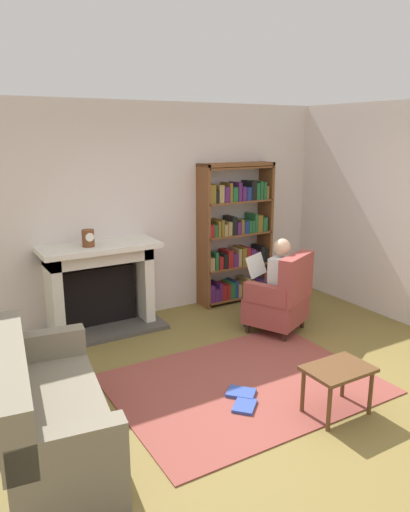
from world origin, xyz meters
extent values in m
plane|color=olive|center=(0.00, 0.00, 0.00)|extent=(14.00, 14.00, 0.00)
cube|color=silver|center=(0.00, 2.55, 1.35)|extent=(5.60, 0.10, 2.70)
cube|color=silver|center=(2.65, 1.25, 1.35)|extent=(0.10, 5.20, 2.70)
cube|color=brown|center=(0.00, 0.30, 0.01)|extent=(2.40, 1.80, 0.01)
cube|color=#4C4742|center=(-0.71, 2.18, 0.03)|extent=(1.42, 0.64, 0.05)
cube|color=black|center=(-0.71, 2.40, 0.40)|extent=(0.90, 0.20, 0.70)
cube|color=silver|center=(-1.26, 2.28, 0.50)|extent=(0.12, 0.44, 1.00)
cube|color=silver|center=(-0.16, 2.28, 0.50)|extent=(0.12, 0.44, 1.00)
cube|color=silver|center=(-0.71, 2.28, 0.92)|extent=(1.22, 0.44, 0.16)
cube|color=silver|center=(-0.71, 2.22, 1.03)|extent=(1.38, 0.56, 0.06)
cylinder|color=brown|center=(-0.85, 2.20, 1.16)|extent=(0.14, 0.14, 0.19)
cylinder|color=white|center=(-0.85, 2.14, 1.19)|extent=(0.10, 0.01, 0.10)
cube|color=brown|center=(0.75, 2.34, 0.97)|extent=(0.04, 0.32, 1.93)
cube|color=brown|center=(1.78, 2.34, 0.97)|extent=(0.04, 0.32, 1.93)
cube|color=brown|center=(1.26, 2.34, 1.91)|extent=(1.07, 0.32, 0.04)
cube|color=brown|center=(1.26, 2.34, 0.06)|extent=(1.03, 0.32, 0.02)
cube|color=#4C1E59|center=(0.81, 2.33, 0.19)|extent=(0.07, 0.26, 0.24)
cube|color=#4C1E59|center=(0.89, 2.33, 0.16)|extent=(0.07, 0.26, 0.18)
cube|color=#4C1E59|center=(0.95, 2.33, 0.20)|extent=(0.04, 0.26, 0.25)
cube|color=maroon|center=(1.01, 2.33, 0.17)|extent=(0.08, 0.26, 0.21)
cube|color=maroon|center=(1.08, 2.33, 0.18)|extent=(0.05, 0.26, 0.21)
cube|color=#1E592D|center=(1.15, 2.33, 0.18)|extent=(0.08, 0.26, 0.22)
cube|color=navy|center=(1.22, 2.33, 0.19)|extent=(0.04, 0.26, 0.24)
cube|color=#997F4C|center=(1.27, 2.33, 0.16)|extent=(0.06, 0.26, 0.18)
cube|color=brown|center=(1.35, 2.33, 0.17)|extent=(0.08, 0.26, 0.20)
cube|color=#997F4C|center=(1.42, 2.33, 0.20)|extent=(0.05, 0.26, 0.25)
cube|color=#997F4C|center=(1.47, 2.33, 0.15)|extent=(0.04, 0.26, 0.16)
cube|color=brown|center=(1.51, 2.33, 0.18)|extent=(0.04, 0.26, 0.21)
cube|color=brown|center=(1.57, 2.33, 0.16)|extent=(0.06, 0.26, 0.18)
cube|color=#4C1E59|center=(1.64, 2.33, 0.17)|extent=(0.07, 0.26, 0.19)
cube|color=navy|center=(1.70, 2.33, 0.17)|extent=(0.04, 0.26, 0.20)
cube|color=brown|center=(1.26, 2.34, 0.51)|extent=(1.03, 0.32, 0.02)
cube|color=#997F4C|center=(0.81, 2.33, 0.61)|extent=(0.07, 0.26, 0.17)
cube|color=#1E592D|center=(0.89, 2.33, 0.65)|extent=(0.05, 0.26, 0.24)
cube|color=maroon|center=(0.95, 2.33, 0.61)|extent=(0.07, 0.26, 0.17)
cube|color=black|center=(1.03, 2.33, 0.62)|extent=(0.06, 0.26, 0.20)
cube|color=maroon|center=(1.11, 2.33, 0.64)|extent=(0.08, 0.26, 0.24)
cube|color=#4C1E59|center=(1.20, 2.33, 0.61)|extent=(0.08, 0.26, 0.18)
cube|color=#997F4C|center=(1.26, 2.33, 0.64)|extent=(0.05, 0.26, 0.24)
cube|color=brown|center=(1.34, 2.33, 0.65)|extent=(0.07, 0.26, 0.25)
cube|color=maroon|center=(1.41, 2.33, 0.65)|extent=(0.06, 0.26, 0.25)
cube|color=#4C1E59|center=(1.49, 2.33, 0.63)|extent=(0.08, 0.26, 0.21)
cube|color=#4C1E59|center=(1.57, 2.33, 0.61)|extent=(0.08, 0.26, 0.16)
cube|color=black|center=(1.66, 2.33, 0.64)|extent=(0.07, 0.26, 0.23)
cube|color=black|center=(1.73, 2.33, 0.62)|extent=(0.06, 0.26, 0.19)
cube|color=brown|center=(1.26, 2.34, 0.97)|extent=(1.03, 0.32, 0.02)
cube|color=maroon|center=(0.81, 2.33, 1.06)|extent=(0.07, 0.26, 0.17)
cube|color=#1E592D|center=(0.87, 2.33, 1.06)|extent=(0.04, 0.26, 0.17)
cube|color=brown|center=(0.92, 2.33, 1.08)|extent=(0.04, 0.26, 0.21)
cube|color=brown|center=(0.98, 2.33, 1.09)|extent=(0.04, 0.26, 0.22)
cube|color=#997F4C|center=(1.03, 2.33, 1.06)|extent=(0.05, 0.26, 0.16)
cube|color=#997F4C|center=(1.09, 2.33, 1.07)|extent=(0.06, 0.26, 0.18)
cube|color=black|center=(1.16, 2.33, 1.10)|extent=(0.07, 0.26, 0.25)
cube|color=#4C1E59|center=(1.24, 2.33, 1.06)|extent=(0.06, 0.26, 0.17)
cube|color=brown|center=(1.30, 2.33, 1.07)|extent=(0.04, 0.26, 0.19)
cube|color=navy|center=(1.36, 2.33, 1.06)|extent=(0.07, 0.26, 0.17)
cube|color=#1E592D|center=(1.42, 2.33, 1.06)|extent=(0.04, 0.26, 0.17)
cube|color=#1E592D|center=(1.47, 2.33, 1.06)|extent=(0.04, 0.26, 0.17)
cube|color=#1E592D|center=(1.52, 2.33, 1.11)|extent=(0.04, 0.26, 0.26)
cube|color=brown|center=(1.59, 2.33, 1.10)|extent=(0.08, 0.26, 0.24)
cube|color=#1E592D|center=(1.68, 2.33, 1.08)|extent=(0.07, 0.26, 0.20)
cube|color=brown|center=(1.26, 2.34, 1.42)|extent=(1.03, 0.32, 0.02)
cube|color=brown|center=(0.82, 2.33, 1.55)|extent=(0.08, 0.26, 0.24)
cube|color=black|center=(0.88, 2.33, 1.51)|extent=(0.04, 0.26, 0.16)
cube|color=#997F4C|center=(0.95, 2.33, 1.55)|extent=(0.07, 0.26, 0.23)
cube|color=#4C1E59|center=(1.04, 2.33, 1.53)|extent=(0.07, 0.26, 0.20)
cube|color=brown|center=(1.10, 2.33, 1.56)|extent=(0.04, 0.26, 0.25)
cube|color=#1E592D|center=(1.17, 2.33, 1.53)|extent=(0.08, 0.26, 0.19)
cube|color=#4C1E59|center=(1.25, 2.33, 1.55)|extent=(0.05, 0.26, 0.25)
cube|color=#4C1E59|center=(1.31, 2.33, 1.52)|extent=(0.06, 0.26, 0.19)
cube|color=navy|center=(1.39, 2.33, 1.52)|extent=(0.07, 0.26, 0.18)
cube|color=black|center=(1.47, 2.33, 1.56)|extent=(0.08, 0.26, 0.25)
cube|color=#1E592D|center=(1.54, 2.33, 1.54)|extent=(0.05, 0.26, 0.23)
cube|color=#1E592D|center=(1.60, 2.33, 1.55)|extent=(0.04, 0.26, 0.25)
cube|color=#1E592D|center=(1.66, 2.33, 1.55)|extent=(0.05, 0.26, 0.23)
cube|color=brown|center=(1.71, 2.33, 1.52)|extent=(0.04, 0.26, 0.18)
cube|color=brown|center=(1.26, 2.34, 1.87)|extent=(1.03, 0.32, 0.02)
cylinder|color=#331E14|center=(1.21, 1.51, 0.06)|extent=(0.05, 0.05, 0.12)
cylinder|color=#331E14|center=(0.74, 1.29, 0.06)|extent=(0.05, 0.05, 0.12)
cylinder|color=#331E14|center=(1.41, 1.08, 0.06)|extent=(0.05, 0.05, 0.12)
cylinder|color=#331E14|center=(0.95, 0.86, 0.06)|extent=(0.05, 0.05, 0.12)
cube|color=#95403B|center=(1.08, 1.18, 0.27)|extent=(0.84, 0.82, 0.30)
cube|color=#95403B|center=(1.18, 0.97, 0.70)|extent=(0.65, 0.42, 0.55)
cube|color=#95403B|center=(1.32, 1.30, 0.53)|extent=(0.34, 0.54, 0.22)
cube|color=#95403B|center=(0.83, 1.07, 0.53)|extent=(0.34, 0.54, 0.22)
cube|color=silver|center=(1.10, 1.14, 0.67)|extent=(0.37, 0.32, 0.50)
sphere|color=#D8AD8C|center=(1.10, 1.14, 1.04)|extent=(0.20, 0.20, 0.20)
cube|color=#191E3F|center=(1.08, 1.35, 0.47)|extent=(0.28, 0.41, 0.12)
cube|color=#191E3F|center=(0.94, 1.28, 0.47)|extent=(0.28, 0.41, 0.12)
cylinder|color=#191E3F|center=(1.00, 1.52, 0.21)|extent=(0.10, 0.10, 0.42)
cylinder|color=#191E3F|center=(0.86, 1.45, 0.21)|extent=(0.10, 0.10, 0.42)
cube|color=white|center=(0.96, 1.43, 0.77)|extent=(0.37, 0.25, 0.25)
cube|color=#79705E|center=(-1.76, 0.23, 0.20)|extent=(0.92, 1.78, 0.40)
cube|color=#79705E|center=(-2.03, 0.27, 0.62)|extent=(0.42, 1.71, 0.45)
cube|color=#79705E|center=(-1.86, -0.53, 0.52)|extent=(0.71, 0.25, 0.24)
cube|color=#79705E|center=(-1.66, 1.00, 0.52)|extent=(0.71, 0.25, 0.24)
cube|color=brown|center=(0.39, -0.49, 0.41)|extent=(0.56, 0.39, 0.03)
cylinder|color=brown|center=(0.15, -0.65, 0.20)|extent=(0.04, 0.04, 0.40)
cylinder|color=brown|center=(0.63, -0.65, 0.20)|extent=(0.04, 0.04, 0.40)
cylinder|color=brown|center=(0.15, -0.34, 0.20)|extent=(0.04, 0.04, 0.40)
cylinder|color=brown|center=(0.63, -0.34, 0.20)|extent=(0.04, 0.04, 0.40)
cube|color=#334CA5|center=(-0.24, -0.04, 0.03)|extent=(0.30, 0.29, 0.03)
cube|color=#334CA5|center=(-0.14, 0.15, 0.03)|extent=(0.31, 0.31, 0.03)
camera|label=1|loc=(-2.43, -3.08, 2.32)|focal=33.91mm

